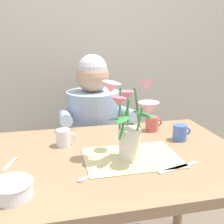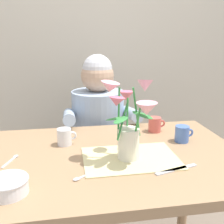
# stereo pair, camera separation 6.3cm
# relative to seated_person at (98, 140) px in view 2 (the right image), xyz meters

# --- Properties ---
(wood_panel_backdrop) EXTENTS (4.00, 0.10, 2.50)m
(wood_panel_backdrop) POSITION_rel_seated_person_xyz_m (-0.02, 0.43, 0.69)
(wood_panel_backdrop) COLOR beige
(wood_panel_backdrop) RESTS_ON ground_plane
(dining_table) EXTENTS (1.20, 0.80, 0.74)m
(dining_table) POSITION_rel_seated_person_xyz_m (-0.02, -0.62, 0.08)
(dining_table) COLOR #9E7A56
(dining_table) RESTS_ON ground_plane
(seated_person) EXTENTS (0.45, 0.47, 1.14)m
(seated_person) POSITION_rel_seated_person_xyz_m (0.00, 0.00, 0.00)
(seated_person) COLOR #4C4C56
(seated_person) RESTS_ON ground_plane
(striped_placemat) EXTENTS (0.40, 0.28, 0.00)m
(striped_placemat) POSITION_rel_seated_person_xyz_m (0.06, -0.67, 0.18)
(striped_placemat) COLOR beige
(striped_placemat) RESTS_ON dining_table
(flower_vase) EXTENTS (0.24, 0.27, 0.34)m
(flower_vase) POSITION_rel_seated_person_xyz_m (0.05, -0.68, 0.35)
(flower_vase) COLOR silver
(flower_vase) RESTS_ON dining_table
(ceramic_bowl) EXTENTS (0.14, 0.14, 0.06)m
(ceramic_bowl) POSITION_rel_seated_person_xyz_m (-0.40, -0.86, 0.21)
(ceramic_bowl) COLOR white
(ceramic_bowl) RESTS_ON dining_table
(dinner_knife) EXTENTS (0.19, 0.07, 0.00)m
(dinner_knife) POSITION_rel_seated_person_xyz_m (0.21, -0.80, 0.18)
(dinner_knife) COLOR silver
(dinner_knife) RESTS_ON dining_table
(tea_cup) EXTENTS (0.09, 0.07, 0.08)m
(tea_cup) POSITION_rel_seated_person_xyz_m (0.35, -0.53, 0.22)
(tea_cup) COLOR #476BB7
(tea_cup) RESTS_ON dining_table
(ceramic_mug) EXTENTS (0.09, 0.07, 0.08)m
(ceramic_mug) POSITION_rel_seated_person_xyz_m (-0.21, -0.47, 0.22)
(ceramic_mug) COLOR silver
(ceramic_mug) RESTS_ON dining_table
(coffee_cup) EXTENTS (0.09, 0.07, 0.08)m
(coffee_cup) POSITION_rel_seated_person_xyz_m (0.27, -0.36, 0.22)
(coffee_cup) COLOR #CC564C
(coffee_cup) RESTS_ON dining_table
(spoon_0) EXTENTS (0.11, 0.08, 0.01)m
(spoon_0) POSITION_rel_seated_person_xyz_m (-0.15, -0.80, 0.18)
(spoon_0) COLOR silver
(spoon_0) RESTS_ON dining_table
(spoon_1) EXTENTS (0.05, 0.12, 0.01)m
(spoon_1) POSITION_rel_seated_person_xyz_m (-0.43, -0.60, 0.18)
(spoon_1) COLOR silver
(spoon_1) RESTS_ON dining_table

